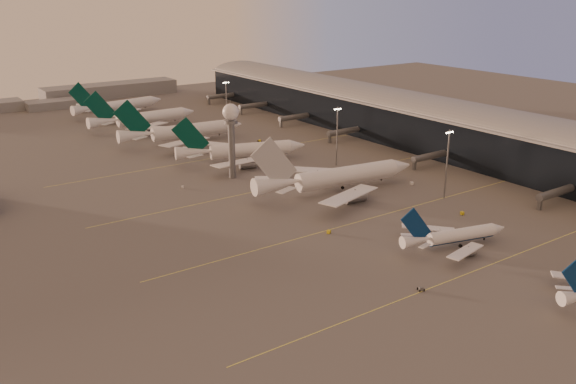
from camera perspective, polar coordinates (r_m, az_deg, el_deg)
ground at (r=154.87m, az=16.22°, el=-9.93°), size 700.00×700.00×0.00m
taxiway_markings at (r=209.28m, az=9.66°, el=-1.77°), size 180.00×185.25×0.02m
terminal at (r=296.75m, az=13.31°, el=6.21°), size 57.00×362.00×23.04m
radar_tower at (r=238.00m, az=-5.35°, el=6.18°), size 6.40×6.40×31.10m
mast_b at (r=222.09m, az=14.67°, el=2.81°), size 3.60×0.56×25.00m
mast_c at (r=256.56m, az=4.62°, el=5.47°), size 3.60×0.56×25.00m
mast_d at (r=328.47m, az=-5.77°, el=8.36°), size 3.60×0.56×25.00m
distant_horizon at (r=428.02m, az=-19.54°, el=8.47°), size 165.00×37.50×9.00m
narrowbody_mid at (r=184.06m, az=15.30°, el=-4.15°), size 35.53×28.01×14.12m
widebody_white at (r=225.38m, az=4.62°, el=1.05°), size 67.62×53.86×23.85m
greentail_a at (r=264.56m, az=-4.28°, el=3.65°), size 56.39×44.86×21.13m
greentail_b at (r=301.08m, az=-9.77°, el=5.36°), size 64.11×51.61×23.28m
greentail_c at (r=337.54m, az=-13.31°, el=6.54°), size 61.48×49.62×22.32m
greentail_d at (r=377.77m, az=-15.49°, el=7.60°), size 58.89×47.18×21.54m
gsv_tug_mid at (r=157.64m, az=12.33°, el=-8.85°), size 3.82×2.98×0.96m
gsv_truck_b at (r=210.99m, az=16.09°, el=-1.76°), size 5.76×2.82×2.23m
gsv_truck_c at (r=188.33m, az=3.89°, el=-3.53°), size 5.76×4.18×2.21m
gsv_catering_b at (r=237.54m, az=11.57°, el=1.19°), size 6.08×4.13×4.58m
gsv_tug_far at (r=227.08m, az=-2.45°, el=0.26°), size 3.01×3.52×0.86m
gsv_truck_d at (r=232.87m, az=-9.84°, el=0.60°), size 3.43×5.02×1.91m
gsv_tug_hangar at (r=298.49m, az=-2.67°, el=4.80°), size 4.05×2.78×1.07m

